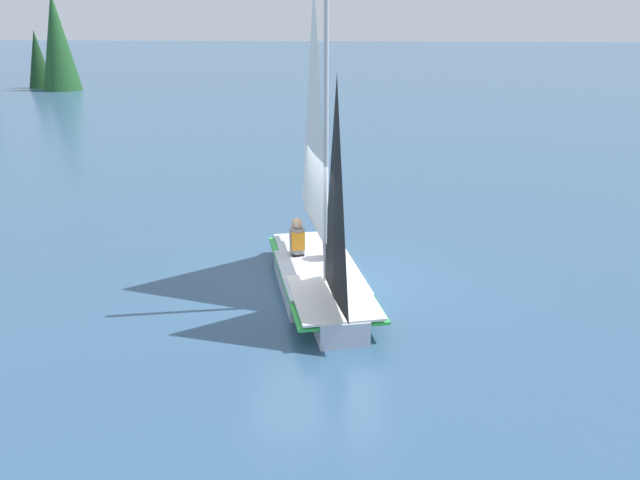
# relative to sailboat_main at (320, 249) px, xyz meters

# --- Properties ---
(ground_plane) EXTENTS (260.00, 260.00, 0.00)m
(ground_plane) POSITION_rel_sailboat_main_xyz_m (-0.01, 0.02, -0.83)
(ground_plane) COLOR #2D4C6B
(sailboat_main) EXTENTS (2.53, 4.56, 5.59)m
(sailboat_main) POSITION_rel_sailboat_main_xyz_m (0.00, 0.00, 0.00)
(sailboat_main) COLOR #B2BCCC
(sailboat_main) RESTS_ON ground_plane
(sailor_helm) EXTENTS (0.37, 0.40, 1.16)m
(sailor_helm) POSITION_rel_sailboat_main_xyz_m (-0.16, -0.64, -0.21)
(sailor_helm) COLOR black
(sailor_helm) RESTS_ON ground_plane
(sailor_crew) EXTENTS (0.37, 0.40, 1.16)m
(sailor_crew) POSITION_rel_sailboat_main_xyz_m (0.51, -0.78, -0.21)
(sailor_crew) COLOR black
(sailor_crew) RESTS_ON ground_plane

